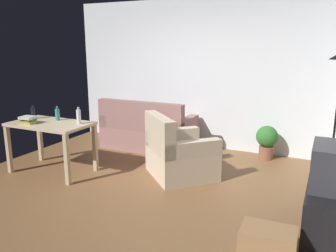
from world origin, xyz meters
The scene contains 13 objects.
ground_plane centered at (0.00, 0.00, -0.01)m, with size 5.20×4.40×0.02m, color brown.
wall_rear centered at (0.00, 2.20, 1.35)m, with size 5.20×0.10×2.70m, color silver.
couch centered at (-0.84, 1.59, 0.31)m, with size 1.65×0.84×0.92m.
tv_stand centered at (2.25, -0.19, 0.24)m, with size 0.44×1.10×0.48m.
tv centered at (2.25, -0.19, 0.70)m, with size 0.41×0.60×0.44m.
desk centered at (-1.55, -0.09, 0.65)m, with size 1.20×0.70×0.76m.
potted_plant centered at (1.27, 1.90, 0.33)m, with size 0.36×0.36×0.57m.
armchair centered at (0.23, 0.55, 0.32)m, with size 1.23×1.23×0.92m.
storage_box centered at (1.78, -0.98, 0.15)m, with size 0.48×0.34×0.30m, color olive.
bottle_dark centered at (-1.99, 0.02, 0.85)m, with size 0.06×0.06×0.22m.
bottle_tall centered at (-1.56, 0.08, 0.85)m, with size 0.07×0.07×0.22m.
bottle_clear centered at (-1.11, 0.03, 0.87)m, with size 0.06×0.06×0.25m.
book_stack centered at (-1.80, -0.28, 0.82)m, with size 0.24×0.19×0.11m.
Camera 1 is at (2.15, -3.83, 1.88)m, focal length 36.77 mm.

